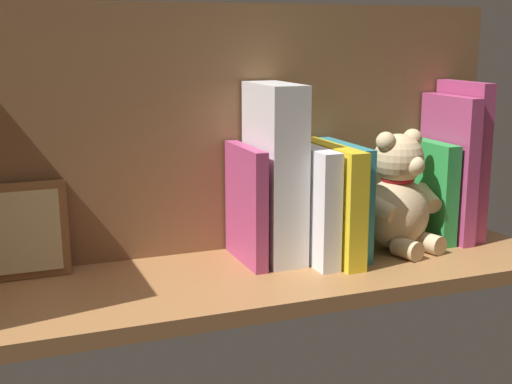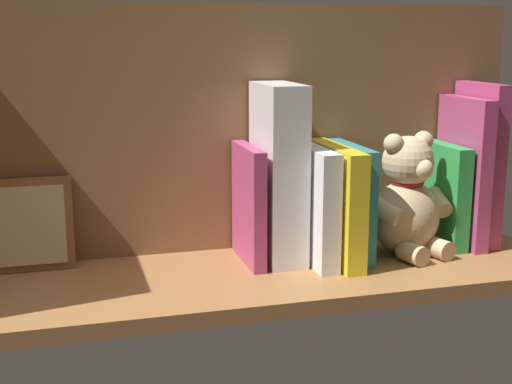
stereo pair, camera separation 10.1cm
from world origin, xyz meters
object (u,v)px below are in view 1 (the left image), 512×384
Objects in this scene: book_0 at (461,160)px; dictionary_thick_white at (275,173)px; teddy_bear at (398,198)px; picture_frame_leaning at (16,232)px.

dictionary_thick_white is at bearing 0.61° from book_0.
book_0 reaches higher than teddy_bear.
book_0 is 14.96cm from teddy_bear.
dictionary_thick_white is (20.04, -2.71, 4.91)cm from teddy_bear.
teddy_bear is at bearing 172.58° from picture_frame_leaning.
teddy_bear is 20.81cm from dictionary_thick_white.
dictionary_thick_white is 37.85cm from picture_frame_leaning.
teddy_bear is 0.72× the size of dictionary_thick_white.
picture_frame_leaning is at bearing -3.51° from book_0.
teddy_bear reaches higher than picture_frame_leaning.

